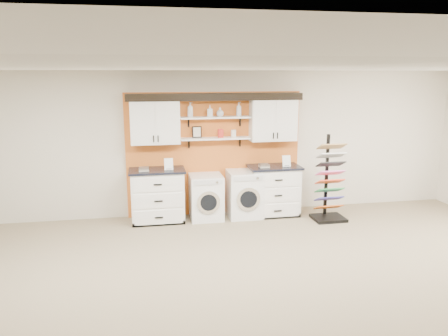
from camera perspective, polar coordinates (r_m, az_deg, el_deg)
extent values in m
plane|color=#847559|center=(5.31, 5.97, -18.99)|extent=(10.00, 10.00, 0.00)
plane|color=white|center=(4.54, 6.77, 12.84)|extent=(10.00, 10.00, 0.00)
plane|color=beige|center=(8.55, -1.33, 3.22)|extent=(10.00, 0.00, 10.00)
cube|color=#C96322|center=(8.55, -1.29, 1.86)|extent=(3.40, 0.07, 2.40)
cube|color=white|center=(8.19, -9.00, 6.05)|extent=(0.90, 0.34, 0.84)
cube|color=white|center=(8.01, -10.55, 5.86)|extent=(0.42, 0.01, 0.78)
cube|color=white|center=(8.02, -7.39, 5.98)|extent=(0.42, 0.01, 0.78)
cube|color=white|center=(8.55, 6.42, 6.39)|extent=(0.90, 0.34, 0.84)
cube|color=white|center=(8.32, 5.30, 6.25)|extent=(0.42, 0.01, 0.78)
cube|color=white|center=(8.45, 8.20, 6.27)|extent=(0.42, 0.01, 0.78)
cube|color=white|center=(8.34, -1.12, 3.89)|extent=(1.32, 0.28, 0.03)
cube|color=white|center=(8.29, -1.13, 6.62)|extent=(1.32, 0.28, 0.03)
cube|color=black|center=(8.28, -1.16, 9.39)|extent=(3.30, 0.40, 0.10)
cube|color=black|center=(8.09, -0.94, 8.90)|extent=(3.30, 0.04, 0.04)
cube|color=black|center=(8.32, -3.56, 4.72)|extent=(0.18, 0.02, 0.22)
cube|color=beige|center=(8.31, -3.56, 4.71)|extent=(0.14, 0.01, 0.18)
cylinder|color=red|center=(8.34, -0.44, 4.55)|extent=(0.11, 0.11, 0.16)
cylinder|color=silver|center=(8.39, 1.25, 4.52)|extent=(0.10, 0.10, 0.14)
cube|color=white|center=(8.31, -8.65, -3.68)|extent=(0.96, 0.60, 0.96)
cube|color=black|center=(8.19, -8.48, -7.19)|extent=(0.96, 0.06, 0.07)
cube|color=black|center=(8.19, -8.76, -0.29)|extent=(1.03, 0.66, 0.04)
cube|color=white|center=(7.93, -8.65, -2.13)|extent=(0.88, 0.02, 0.27)
cube|color=white|center=(8.02, -8.58, -4.28)|extent=(0.88, 0.02, 0.27)
cube|color=white|center=(8.11, -8.51, -6.38)|extent=(0.88, 0.02, 0.27)
cube|color=white|center=(8.66, 6.48, -3.03)|extent=(0.94, 0.60, 0.94)
cube|color=black|center=(8.54, 6.93, -6.31)|extent=(0.94, 0.06, 0.07)
cube|color=black|center=(8.55, 6.56, 0.16)|extent=(1.00, 0.66, 0.04)
cube|color=white|center=(8.31, 7.13, -1.55)|extent=(0.86, 0.02, 0.26)
cube|color=white|center=(8.38, 7.08, -3.57)|extent=(0.86, 0.02, 0.26)
cube|color=white|center=(8.47, 7.02, -5.54)|extent=(0.86, 0.02, 0.26)
cube|color=white|center=(8.39, -2.38, -3.76)|extent=(0.61, 0.66, 0.86)
cube|color=silver|center=(7.98, -2.06, -1.90)|extent=(0.52, 0.02, 0.09)
cylinder|color=silver|center=(8.08, -2.04, -4.50)|extent=(0.43, 0.05, 0.43)
cylinder|color=black|center=(8.06, -2.02, -4.55)|extent=(0.31, 0.03, 0.31)
cube|color=white|center=(8.52, 2.66, -3.36)|extent=(0.65, 0.66, 0.90)
cube|color=silver|center=(8.11, 3.22, -1.37)|extent=(0.55, 0.02, 0.10)
cylinder|color=silver|center=(8.21, 3.19, -4.07)|extent=(0.46, 0.05, 0.46)
cylinder|color=black|center=(8.19, 3.23, -4.12)|extent=(0.32, 0.03, 0.32)
cube|color=black|center=(8.65, 13.46, -6.38)|extent=(0.60, 0.50, 0.06)
cube|color=black|center=(8.59, 13.25, -0.90)|extent=(0.05, 0.05, 1.58)
cube|color=#CF5515|center=(8.60, 13.48, -4.97)|extent=(0.50, 0.28, 0.14)
cube|color=#2E2C9B|center=(8.55, 13.54, -3.90)|extent=(0.50, 0.28, 0.14)
cube|color=green|center=(8.51, 13.59, -2.81)|extent=(0.50, 0.28, 0.14)
cube|color=#F43D1C|center=(8.47, 13.65, -1.72)|extent=(0.50, 0.28, 0.14)
cube|color=#EE69C5|center=(8.43, 13.71, -0.61)|extent=(0.50, 0.28, 0.14)
cube|color=black|center=(8.39, 13.77, 0.50)|extent=(0.50, 0.28, 0.14)
cube|color=white|center=(8.36, 13.82, 1.63)|extent=(0.50, 0.28, 0.14)
cube|color=#AB7F47|center=(8.33, 13.88, 2.76)|extent=(0.50, 0.28, 0.14)
imported|color=silver|center=(8.21, -4.44, 7.59)|extent=(0.15, 0.15, 0.27)
imported|color=silver|center=(8.26, -1.85, 7.46)|extent=(0.11, 0.11, 0.22)
imported|color=silver|center=(8.29, -0.51, 7.33)|extent=(0.15, 0.15, 0.17)
imported|color=silver|center=(8.36, 1.95, 7.68)|extent=(0.13, 0.13, 0.26)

